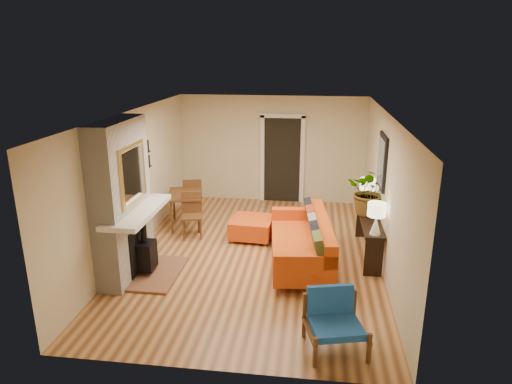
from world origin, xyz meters
The scene contains 10 objects.
room_shell centered at (0.60, 2.63, 1.24)m, with size 6.50×6.50×6.50m.
fireplace centered at (-2.00, -1.00, 1.24)m, with size 1.09×1.68×2.60m.
sofa centered at (0.93, -0.23, 0.40)m, with size 1.22×2.38×0.90m.
ottoman centered at (-0.16, 0.77, 0.24)m, with size 0.86×0.86×0.41m.
blue_chair centered at (1.35, -2.55, 0.40)m, with size 0.86×0.84×0.74m.
dining_table centered at (-1.58, 1.25, 0.59)m, with size 0.99×1.72×0.90m.
console_table centered at (2.07, 0.26, 0.58)m, with size 0.34×1.85×0.72m.
lamp_near centered at (2.07, -0.50, 1.06)m, with size 0.30×0.30×0.54m.
lamp_far centered at (2.07, 0.97, 1.06)m, with size 0.30×0.30×0.54m.
houseplant centered at (2.06, 0.46, 1.17)m, with size 0.81×0.70×0.90m, color #1E5919.
Camera 1 is at (1.03, -7.66, 3.62)m, focal length 32.00 mm.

